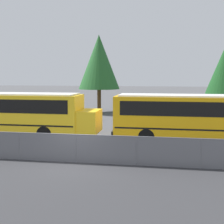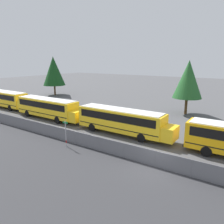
{
  "view_description": "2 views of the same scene",
  "coord_description": "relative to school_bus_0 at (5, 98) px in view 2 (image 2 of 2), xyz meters",
  "views": [
    {
      "loc": [
        4.41,
        -14.95,
        4.49
      ],
      "look_at": [
        0.87,
        5.8,
        1.91
      ],
      "focal_mm": 50.0,
      "sensor_mm": 36.0,
      "label": 1
    },
    {
      "loc": [
        6.58,
        -16.35,
        9.02
      ],
      "look_at": [
        -8.96,
        6.73,
        2.3
      ],
      "focal_mm": 35.0,
      "sensor_mm": 36.0,
      "label": 2
    }
  ],
  "objects": [
    {
      "name": "road_strip",
      "position": [
        33.18,
        -12.28,
        -1.88
      ],
      "size": [
        126.19,
        12.0,
        0.01
      ],
      "color": "#333335",
      "rests_on": "ground_plane"
    },
    {
      "name": "tree_1",
      "position": [
        30.04,
        14.15,
        3.95
      ],
      "size": [
        4.75,
        4.75,
        8.94
      ],
      "color": "#51381E",
      "rests_on": "ground_plane"
    },
    {
      "name": "street_sign",
      "position": [
        23.6,
        -7.32,
        -0.39
      ],
      "size": [
        0.7,
        0.09,
        2.8
      ],
      "color": "#B7B7BC",
      "rests_on": "ground_plane"
    },
    {
      "name": "ground_plane",
      "position": [
        33.18,
        -6.28,
        -1.88
      ],
      "size": [
        200.0,
        200.0,
        0.0
      ],
      "primitive_type": "plane",
      "color": "#4C4C4F"
    },
    {
      "name": "tree_0",
      "position": [
        -4.18,
        15.96,
        4.24
      ],
      "size": [
        5.56,
        5.56,
        9.75
      ],
      "color": "#51381E",
      "rests_on": "ground_plane"
    },
    {
      "name": "school_bus_1",
      "position": [
        13.11,
        -0.77,
        0.0
      ],
      "size": [
        12.73,
        2.52,
        3.15
      ],
      "color": "yellow",
      "rests_on": "ground_plane"
    },
    {
      "name": "school_bus_2",
      "position": [
        26.48,
        -0.7,
        0.0
      ],
      "size": [
        12.73,
        2.52,
        3.15
      ],
      "color": "yellow",
      "rests_on": "ground_plane"
    },
    {
      "name": "school_bus_0",
      "position": [
        0.0,
        0.0,
        0.0
      ],
      "size": [
        12.73,
        2.52,
        3.15
      ],
      "color": "yellow",
      "rests_on": "ground_plane"
    },
    {
      "name": "fence",
      "position": [
        33.18,
        -6.28,
        -1.13
      ],
      "size": [
        92.26,
        0.07,
        1.47
      ],
      "color": "#9EA0A5",
      "rests_on": "ground_plane"
    }
  ]
}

